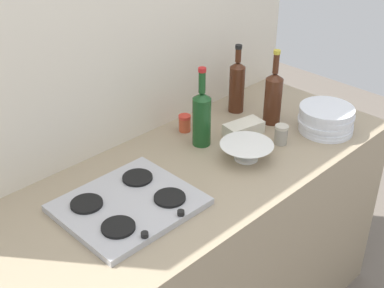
{
  "coord_description": "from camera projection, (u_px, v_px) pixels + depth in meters",
  "views": [
    {
      "loc": [
        -1.16,
        -1.17,
        1.99
      ],
      "look_at": [
        0.0,
        0.0,
        1.02
      ],
      "focal_mm": 49.3,
      "sensor_mm": 36.0,
      "label": 1
    }
  ],
  "objects": [
    {
      "name": "counter_block",
      "position": [
        192.0,
        261.0,
        2.21
      ],
      "size": [
        1.8,
        0.7,
        0.9
      ],
      "primitive_type": "cube",
      "color": "tan",
      "rests_on": "ground"
    },
    {
      "name": "backsplash_panel",
      "position": [
        126.0,
        97.0,
        2.12
      ],
      "size": [
        1.9,
        0.06,
        2.16
      ],
      "primitive_type": "cube",
      "color": "beige",
      "rests_on": "ground"
    },
    {
      "name": "stovetop_hob",
      "position": [
        129.0,
        204.0,
        1.78
      ],
      "size": [
        0.44,
        0.38,
        0.04
      ],
      "color": "#B2B2B7",
      "rests_on": "counter_block"
    },
    {
      "name": "plate_stack",
      "position": [
        326.0,
        119.0,
        2.23
      ],
      "size": [
        0.24,
        0.24,
        0.11
      ],
      "color": "white",
      "rests_on": "counter_block"
    },
    {
      "name": "wine_bottle_leftmost",
      "position": [
        237.0,
        85.0,
        2.35
      ],
      "size": [
        0.07,
        0.07,
        0.31
      ],
      "color": "#472314",
      "rests_on": "counter_block"
    },
    {
      "name": "wine_bottle_mid_left",
      "position": [
        202.0,
        117.0,
        2.1
      ],
      "size": [
        0.08,
        0.08,
        0.33
      ],
      "color": "#19471E",
      "rests_on": "counter_block"
    },
    {
      "name": "wine_bottle_mid_right",
      "position": [
        273.0,
        96.0,
        2.26
      ],
      "size": [
        0.08,
        0.08,
        0.33
      ],
      "color": "#472314",
      "rests_on": "counter_block"
    },
    {
      "name": "mixing_bowl",
      "position": [
        246.0,
        151.0,
        2.04
      ],
      "size": [
        0.21,
        0.21,
        0.07
      ],
      "color": "white",
      "rests_on": "counter_block"
    },
    {
      "name": "butter_dish",
      "position": [
        244.0,
        129.0,
        2.21
      ],
      "size": [
        0.18,
        0.11,
        0.06
      ],
      "primitive_type": "cube",
      "rotation": [
        0.0,
        0.0,
        -0.19
      ],
      "color": "silver",
      "rests_on": "counter_block"
    },
    {
      "name": "condiment_jar_front",
      "position": [
        281.0,
        134.0,
        2.14
      ],
      "size": [
        0.05,
        0.05,
        0.08
      ],
      "color": "#9E998C",
      "rests_on": "counter_block"
    },
    {
      "name": "condiment_jar_rear",
      "position": [
        185.0,
        123.0,
        2.23
      ],
      "size": [
        0.05,
        0.05,
        0.07
      ],
      "color": "#C64C2D",
      "rests_on": "counter_block"
    }
  ]
}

